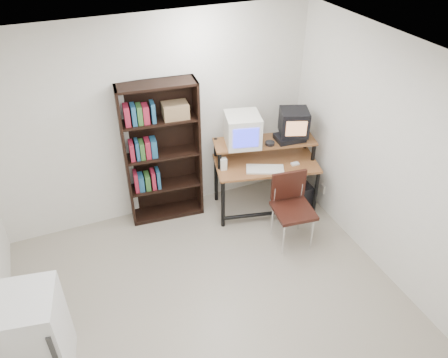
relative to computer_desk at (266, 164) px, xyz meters
name	(u,v)px	position (x,y,z in m)	size (l,w,h in m)	color
floor	(218,315)	(-1.26, -1.46, -0.70)	(4.00, 4.00, 0.01)	#A59C89
ceiling	(215,78)	(-1.26, -1.46, 1.90)	(4.00, 4.00, 0.01)	white
back_wall	(157,122)	(-1.26, 0.54, 0.60)	(4.00, 0.01, 2.60)	silver
right_wall	(399,171)	(0.74, -1.46, 0.60)	(0.01, 4.00, 2.60)	silver
computer_desk	(266,164)	(0.00, 0.00, 0.00)	(1.42, 0.93, 0.98)	brown
crt_monitor	(243,130)	(-0.26, 0.17, 0.47)	(0.51, 0.51, 0.40)	silver
vcr	(290,138)	(0.33, 0.00, 0.31)	(0.36, 0.26, 0.08)	black
crt_tv	(294,122)	(0.39, 0.03, 0.51)	(0.44, 0.43, 0.33)	black
cd_spindle	(270,144)	(0.04, -0.01, 0.30)	(0.12, 0.12, 0.05)	#26262B
keyboard	(265,170)	(-0.10, -0.17, 0.04)	(0.47, 0.21, 0.04)	silver
mousepad	(295,166)	(0.31, -0.22, 0.02)	(0.22, 0.18, 0.01)	black
mouse	(295,164)	(0.31, -0.21, 0.04)	(0.10, 0.06, 0.03)	white
desk_speaker	(223,164)	(-0.57, 0.05, 0.11)	(0.08, 0.07, 0.17)	silver
pc_tower	(298,194)	(0.44, -0.17, -0.49)	(0.20, 0.45, 0.42)	black
school_chair	(292,202)	(0.01, -0.69, -0.13)	(0.51, 0.51, 0.91)	black
bookshelf	(161,152)	(-1.26, 0.40, 0.26)	(0.96, 0.40, 1.87)	black
mini_fridge	(32,336)	(-2.98, -1.39, -0.22)	(0.65, 0.66, 0.95)	white
wall_outlet	(323,189)	(0.73, -0.31, -0.40)	(0.02, 0.08, 0.12)	beige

